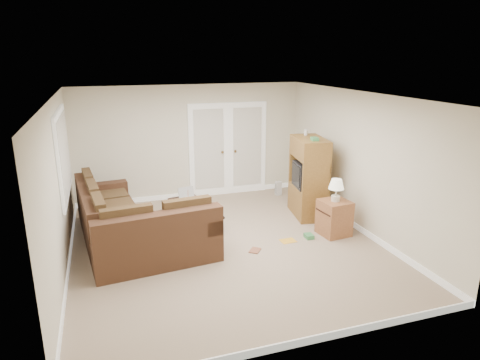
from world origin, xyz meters
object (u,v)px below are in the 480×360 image
object	(u,v)px
side_cabinet	(334,215)
sectional_sofa	(129,227)
coffee_table	(192,214)
tv_armoire	(308,177)

from	to	relation	value
side_cabinet	sectional_sofa	bearing A→B (deg)	164.03
sectional_sofa	coffee_table	distance (m)	1.31
sectional_sofa	coffee_table	size ratio (longest dim) A/B	2.54
tv_armoire	side_cabinet	xyz separation A→B (m)	(0.01, -1.03, -0.42)
coffee_table	tv_armoire	xyz separation A→B (m)	(2.31, -0.13, 0.55)
sectional_sofa	coffee_table	world-z (taller)	sectional_sofa
coffee_table	tv_armoire	distance (m)	2.38
sectional_sofa	side_cabinet	xyz separation A→B (m)	(3.51, -0.63, 0.02)
sectional_sofa	tv_armoire	size ratio (longest dim) A/B	1.79
tv_armoire	sectional_sofa	bearing A→B (deg)	-164.45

